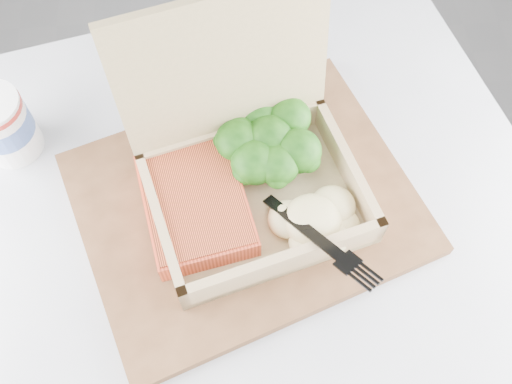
{
  "coord_description": "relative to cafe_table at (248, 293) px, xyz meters",
  "views": [
    {
      "loc": [
        -0.41,
        -0.63,
        1.28
      ],
      "look_at": [
        -0.38,
        -0.35,
        0.74
      ],
      "focal_mm": 40.0,
      "sensor_mm": 36.0,
      "label": 1
    }
  ],
  "objects": [
    {
      "name": "mashed_potatoes",
      "position": [
        0.07,
        0.0,
        0.22
      ],
      "size": [
        0.1,
        0.09,
        0.03
      ],
      "primitive_type": "ellipsoid",
      "color": "#F8E8A0",
      "rests_on": "takeout_container"
    },
    {
      "name": "plastic_fork",
      "position": [
        0.04,
        0.01,
        0.23
      ],
      "size": [
        0.11,
        0.14,
        0.04
      ],
      "rotation": [
        0.0,
        0.0,
        3.75
      ],
      "color": "black",
      "rests_on": "mashed_potatoes"
    },
    {
      "name": "serving_tray",
      "position": [
        0.0,
        0.04,
        0.19
      ],
      "size": [
        0.43,
        0.39,
        0.02
      ],
      "primitive_type": "cube",
      "rotation": [
        0.0,
        0.0,
        0.32
      ],
      "color": "brown",
      "rests_on": "cafe_table"
    },
    {
      "name": "takeout_container",
      "position": [
        0.01,
        0.07,
        0.25
      ],
      "size": [
        0.26,
        0.25,
        0.21
      ],
      "rotation": [
        0.0,
        0.0,
        0.25
      ],
      "color": "tan",
      "rests_on": "serving_tray"
    },
    {
      "name": "receipt",
      "position": [
        -0.04,
        0.22,
        0.18
      ],
      "size": [
        0.12,
        0.17,
        0.0
      ],
      "primitive_type": "cube",
      "rotation": [
        0.0,
        0.0,
        0.27
      ],
      "color": "white",
      "rests_on": "cafe_table"
    },
    {
      "name": "floor",
      "position": [
        0.4,
        0.39,
        -0.52
      ],
      "size": [
        4.0,
        4.0,
        0.0
      ],
      "primitive_type": "plane",
      "color": "gray",
      "rests_on": "ground"
    },
    {
      "name": "broccoli_pile",
      "position": [
        0.03,
        0.1,
        0.23
      ],
      "size": [
        0.12,
        0.12,
        0.04
      ],
      "primitive_type": null,
      "color": "#2F771A",
      "rests_on": "takeout_container"
    },
    {
      "name": "paper_cup",
      "position": [
        -0.27,
        0.15,
        0.23
      ],
      "size": [
        0.07,
        0.07,
        0.09
      ],
      "color": "white",
      "rests_on": "cafe_table"
    },
    {
      "name": "cafe_table",
      "position": [
        0.0,
        0.0,
        0.0
      ],
      "size": [
        0.85,
        0.85,
        0.7
      ],
      "rotation": [
        0.0,
        0.0,
        0.22
      ],
      "color": "black",
      "rests_on": "floor"
    },
    {
      "name": "salmon_fillet",
      "position": [
        -0.05,
        0.03,
        0.22
      ],
      "size": [
        0.13,
        0.16,
        0.03
      ],
      "primitive_type": "cube",
      "rotation": [
        0.0,
        0.0,
        0.18
      ],
      "color": "#D04A28",
      "rests_on": "takeout_container"
    }
  ]
}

